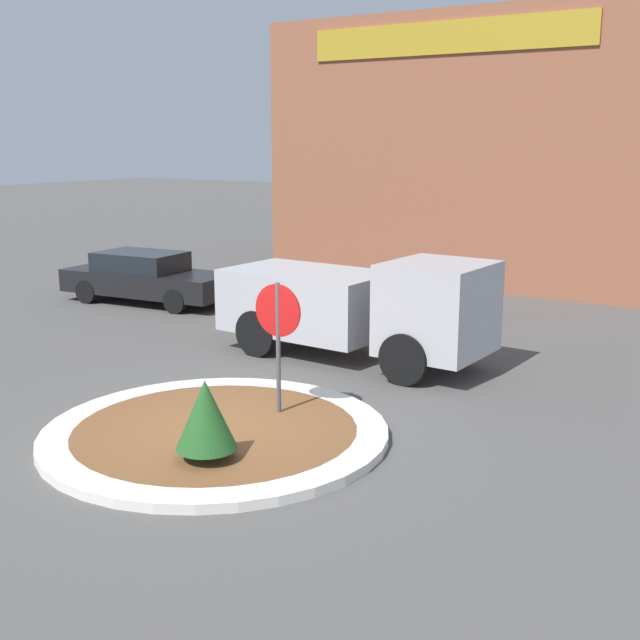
{
  "coord_description": "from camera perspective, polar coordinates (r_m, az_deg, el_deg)",
  "views": [
    {
      "loc": [
        7.3,
        -8.76,
        4.34
      ],
      "look_at": [
        -0.02,
        2.98,
        1.22
      ],
      "focal_mm": 45.0,
      "sensor_mm": 36.0,
      "label": 1
    }
  ],
  "objects": [
    {
      "name": "parked_sedan_black",
      "position": [
        22.19,
        -12.24,
        2.99
      ],
      "size": [
        4.89,
        2.17,
        1.37
      ],
      "rotation": [
        0.0,
        0.0,
        0.09
      ],
      "color": "black",
      "rests_on": "ground_plane"
    },
    {
      "name": "utility_truck",
      "position": [
        15.94,
        2.62,
        1.05
      ],
      "size": [
        5.65,
        2.33,
        2.13
      ],
      "rotation": [
        0.0,
        0.0,
        -0.06
      ],
      "color": "#B2B2B7",
      "rests_on": "ground_plane"
    },
    {
      "name": "storefront_building",
      "position": [
        26.61,
        11.32,
        11.69
      ],
      "size": [
        12.05,
        6.07,
        7.93
      ],
      "color": "#93563D",
      "rests_on": "ground_plane"
    },
    {
      "name": "island_shrub",
      "position": [
        10.83,
        -8.13,
        -6.66
      ],
      "size": [
        0.83,
        0.83,
        1.1
      ],
      "color": "brown",
      "rests_on": "traffic_island"
    },
    {
      "name": "traffic_island",
      "position": [
        12.18,
        -7.42,
        -7.92
      ],
      "size": [
        5.16,
        5.16,
        0.14
      ],
      "color": "silver",
      "rests_on": "ground_plane"
    },
    {
      "name": "stop_sign",
      "position": [
        12.36,
        -3.01,
        -0.37
      ],
      "size": [
        0.83,
        0.07,
        2.21
      ],
      "color": "#4C4C51",
      "rests_on": "ground_plane"
    },
    {
      "name": "ground_plane",
      "position": [
        12.2,
        -7.41,
        -8.23
      ],
      "size": [
        120.0,
        120.0,
        0.0
      ],
      "primitive_type": "plane",
      "color": "#514F4C"
    }
  ]
}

